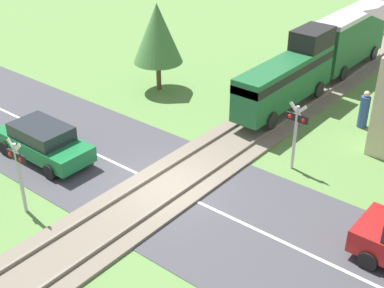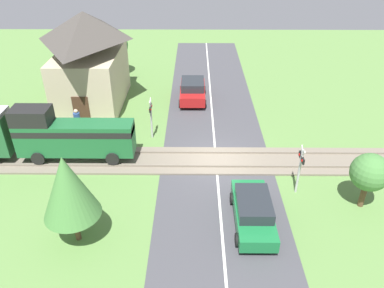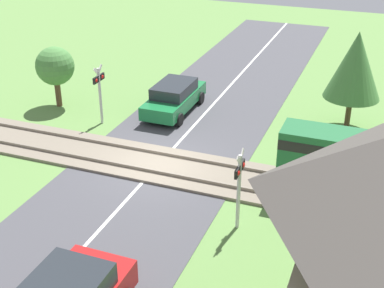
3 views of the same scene
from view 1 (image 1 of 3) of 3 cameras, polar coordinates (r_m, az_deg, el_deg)
ground_plane at (r=19.30m, az=-2.66°, el=-4.71°), size 60.00×60.00×0.00m
road_surface at (r=19.30m, az=-2.66°, el=-4.68°), size 48.00×6.40×0.02m
track_bed at (r=19.26m, az=-2.66°, el=-4.54°), size 2.80×48.00×0.24m
train at (r=27.16m, az=13.61°, el=9.28°), size 1.58×13.05×3.18m
car_near_crossing at (r=21.48m, az=-15.62°, el=0.31°), size 4.29×1.84×1.45m
crossing_signal_west_approach at (r=18.06m, az=-18.06°, el=-2.29°), size 0.90×0.18×2.72m
crossing_signal_east_approach at (r=19.93m, az=11.02°, el=1.79°), size 0.90×0.18×2.72m
pedestrian_by_station at (r=24.24m, az=17.88°, el=3.41°), size 0.42×0.42×1.69m
tree_roadside_hedge at (r=26.15m, az=-3.71°, el=11.72°), size 2.41×2.41×4.37m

